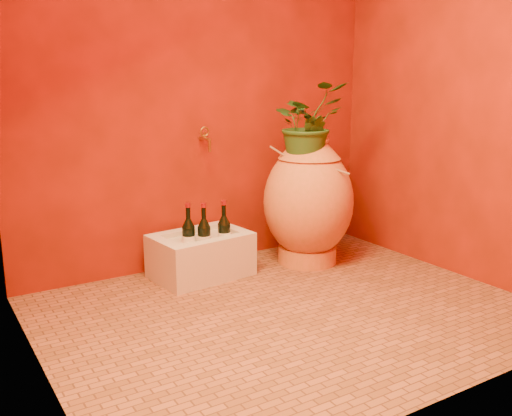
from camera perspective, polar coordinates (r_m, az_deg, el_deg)
floor at (r=3.09m, az=3.41°, el=-10.33°), size 2.50×2.50×0.00m
wall_back at (r=3.69m, az=-5.53°, el=13.45°), size 2.50×0.02×2.50m
wall_left at (r=2.34m, az=-22.73°, el=12.63°), size 0.02×2.00×2.50m
wall_right at (r=3.70m, az=20.16°, el=12.72°), size 0.02×2.00×2.50m
amphora at (r=3.76m, az=5.26°, el=0.72°), size 0.74×0.74×0.85m
stone_basin at (r=3.57m, az=-5.53°, el=-4.80°), size 0.62×0.45×0.27m
wine_bottle_a at (r=3.47m, az=-6.74°, el=-2.99°), size 0.08×0.08×0.34m
wine_bottle_b at (r=3.53m, az=-3.21°, el=-2.67°), size 0.08×0.08×0.33m
wine_bottle_c at (r=3.46m, az=-5.20°, el=-3.00°), size 0.08×0.08×0.33m
wall_tap at (r=3.64m, az=-5.05°, el=7.00°), size 0.07×0.14×0.15m
plant_main at (r=3.67m, az=5.15°, el=8.47°), size 0.47×0.41×0.51m
plant_side at (r=3.62m, az=5.31°, el=6.39°), size 0.26×0.25×0.36m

